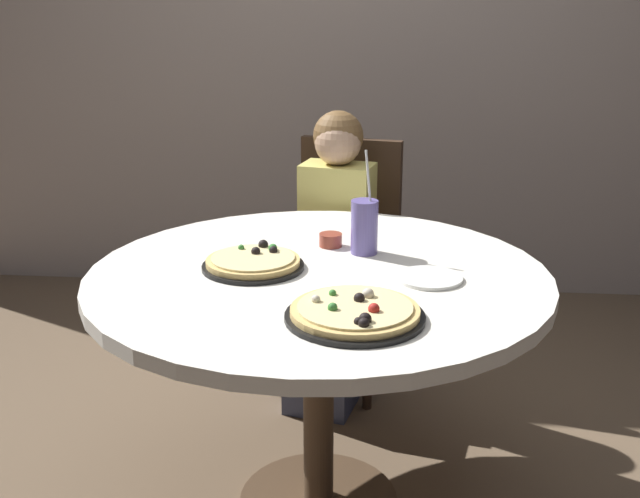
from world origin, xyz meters
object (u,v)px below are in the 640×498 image
(diner_child, at_px, (331,275))
(plate_small, at_px, (429,278))
(chair_wooden, at_px, (344,249))
(pizza_cheese, at_px, (355,313))
(pizza_veggie, at_px, (253,263))
(soda_cup, at_px, (364,227))
(dining_table, at_px, (318,302))
(sauce_bowl, at_px, (331,240))

(diner_child, bearing_deg, plate_small, -66.69)
(chair_wooden, distance_m, pizza_cheese, 1.23)
(chair_wooden, height_order, pizza_veggie, chair_wooden)
(soda_cup, bearing_deg, pizza_veggie, -151.70)
(dining_table, relative_size, soda_cup, 4.17)
(pizza_veggie, distance_m, sauce_bowl, 0.30)
(plate_small, bearing_deg, pizza_veggie, 174.08)
(dining_table, relative_size, sauce_bowl, 18.33)
(pizza_veggie, distance_m, soda_cup, 0.35)
(chair_wooden, bearing_deg, plate_small, -72.88)
(dining_table, bearing_deg, pizza_cheese, -70.30)
(pizza_cheese, bearing_deg, diner_child, 97.34)
(diner_child, bearing_deg, chair_wooden, 78.62)
(diner_child, distance_m, sauce_bowl, 0.55)
(diner_child, relative_size, pizza_veggie, 3.78)
(chair_wooden, bearing_deg, diner_child, -101.38)
(dining_table, distance_m, pizza_veggie, 0.21)
(pizza_veggie, bearing_deg, soda_cup, 28.30)
(pizza_veggie, height_order, pizza_cheese, same)
(chair_wooden, bearing_deg, pizza_veggie, -103.20)
(diner_child, distance_m, soda_cup, 0.65)
(dining_table, bearing_deg, plate_small, -6.88)
(pizza_veggie, height_order, plate_small, pizza_veggie)
(pizza_cheese, bearing_deg, plate_small, 57.09)
(sauce_bowl, bearing_deg, diner_child, 93.93)
(diner_child, bearing_deg, dining_table, -88.68)
(diner_child, height_order, pizza_cheese, diner_child)
(chair_wooden, distance_m, pizza_veggie, 0.92)
(pizza_veggie, bearing_deg, dining_table, -4.33)
(dining_table, relative_size, diner_child, 1.19)
(dining_table, xyz_separation_m, chair_wooden, (0.02, 0.88, -0.13))
(soda_cup, xyz_separation_m, sauce_bowl, (-0.10, 0.06, -0.06))
(pizza_cheese, distance_m, soda_cup, 0.51)
(sauce_bowl, bearing_deg, chair_wooden, 89.69)
(diner_child, bearing_deg, sauce_bowl, -86.07)
(diner_child, xyz_separation_m, pizza_cheese, (0.13, -1.03, 0.28))
(chair_wooden, bearing_deg, sauce_bowl, -90.31)
(chair_wooden, relative_size, soda_cup, 3.09)
(chair_wooden, relative_size, pizza_veggie, 3.32)
(soda_cup, distance_m, sauce_bowl, 0.13)
(dining_table, relative_size, pizza_veggie, 4.48)
(dining_table, xyz_separation_m, diner_child, (-0.02, 0.70, -0.18))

